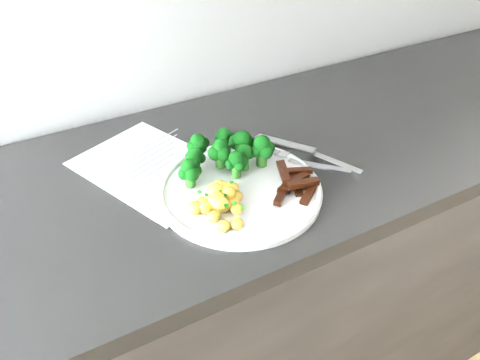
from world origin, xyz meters
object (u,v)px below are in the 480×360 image
(broccoli, at_px, (227,152))
(fork, at_px, (306,162))
(counter, at_px, (254,292))
(recipe_paper, at_px, (153,167))
(plate, at_px, (240,189))
(potatoes, at_px, (220,199))
(knife, at_px, (320,158))
(beef_strips, at_px, (294,183))

(broccoli, relative_size, fork, 1.21)
(fork, bearing_deg, counter, 124.58)
(recipe_paper, relative_size, fork, 2.18)
(plate, relative_size, broccoli, 1.53)
(broccoli, relative_size, potatoes, 1.60)
(plate, relative_size, fork, 1.85)
(potatoes, relative_size, knife, 0.57)
(potatoes, relative_size, beef_strips, 1.03)
(broccoli, relative_size, knife, 0.92)
(beef_strips, bearing_deg, knife, 28.82)
(potatoes, xyz_separation_m, knife, (0.25, 0.04, -0.02))
(broccoli, distance_m, knife, 0.20)
(recipe_paper, xyz_separation_m, plate, (0.12, -0.16, 0.01))
(recipe_paper, relative_size, broccoli, 1.80)
(recipe_paper, height_order, beef_strips, beef_strips)
(plate, xyz_separation_m, knife, (0.19, 0.01, 0.00))
(knife, bearing_deg, broccoli, 163.35)
(counter, relative_size, beef_strips, 19.19)
(counter, relative_size, knife, 10.69)
(potatoes, distance_m, beef_strips, 0.15)
(broccoli, xyz_separation_m, potatoes, (-0.06, -0.10, -0.02))
(fork, distance_m, knife, 0.05)
(counter, bearing_deg, knife, -36.78)
(recipe_paper, distance_m, potatoes, 0.20)
(fork, bearing_deg, plate, -179.61)
(counter, height_order, knife, knife)
(recipe_paper, bearing_deg, potatoes, -71.60)
(broccoli, height_order, potatoes, broccoli)
(knife, bearing_deg, fork, -167.20)
(counter, relative_size, plate, 7.60)
(broccoli, xyz_separation_m, beef_strips, (0.08, -0.11, -0.03))
(broccoli, xyz_separation_m, fork, (0.14, -0.07, -0.03))
(plate, distance_m, fork, 0.15)
(potatoes, bearing_deg, broccoli, 56.87)
(plate, bearing_deg, knife, 3.18)
(counter, bearing_deg, plate, -136.34)
(broccoli, height_order, knife, broccoli)
(potatoes, bearing_deg, recipe_paper, 108.40)
(potatoes, bearing_deg, fork, 8.46)
(counter, distance_m, potatoes, 0.51)
(plate, bearing_deg, potatoes, -151.98)
(potatoes, bearing_deg, counter, 38.45)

